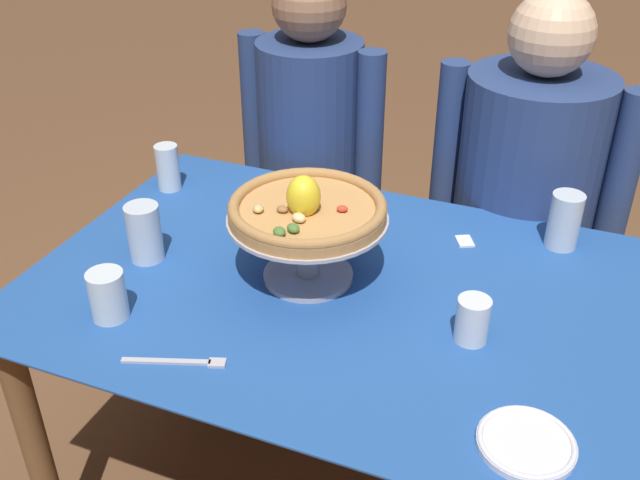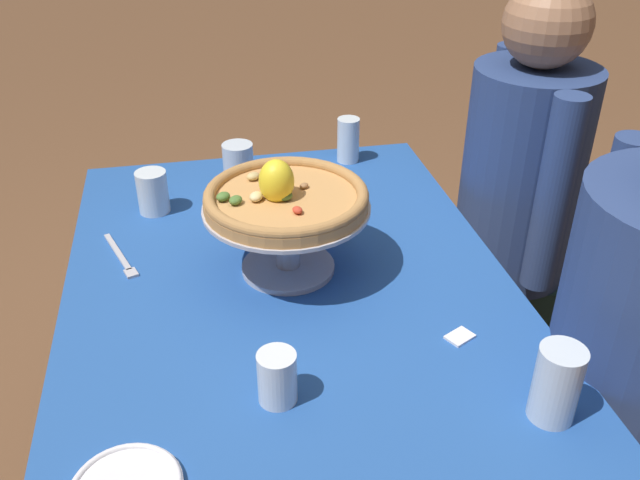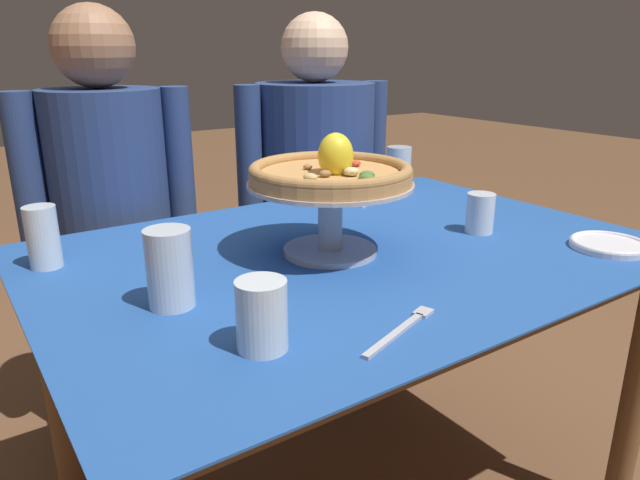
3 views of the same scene
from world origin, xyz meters
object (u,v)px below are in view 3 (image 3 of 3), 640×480
Objects in this scene: water_glass_side_right at (480,216)px; dinner_fork at (403,328)px; water_glass_side_left at (170,273)px; sugar_packet at (357,205)px; pizza at (331,172)px; diner_left at (117,249)px; water_glass_back_left at (44,241)px; diner_right at (315,208)px; water_glass_front_left at (262,320)px; side_plate at (609,244)px; pizza_stand at (330,209)px; water_glass_back_right at (398,171)px.

water_glass_side_right reaches higher than dinner_fork.
water_glass_side_left is 2.68× the size of sugar_packet.
diner_left is at bearing 112.27° from pizza.
water_glass_back_left is at bearing 153.55° from pizza.
water_glass_back_left is 0.51m from diner_left.
pizza is 2.47× the size of water_glass_side_left.
water_glass_side_left is 0.11× the size of diner_right.
water_glass_front_left is 0.08× the size of diner_left.
side_plate is 0.63m from sugar_packet.
water_glass_front_left reaches higher than sugar_packet.
pizza_stand is at bearing -136.22° from sugar_packet.
pizza is 0.39m from water_glass_side_left.
sugar_packet is (0.40, 0.62, -0.00)m from dinner_fork.
water_glass_back_right is at bearing 91.77° from side_plate.
water_glass_side_right is (0.74, -0.01, -0.02)m from water_glass_side_left.
water_glass_back_right is (0.50, 0.35, -0.11)m from pizza.
water_glass_side_left is 0.74m from sugar_packet.
sugar_packet is at bearing 44.00° from pizza.
side_plate is 0.85× the size of dinner_fork.
diner_left is at bearing 157.76° from water_glass_back_right.
diner_left is at bearing 128.97° from side_plate.
pizza_stand is 0.42m from water_glass_front_left.
dinner_fork is (-0.11, -0.35, -0.17)m from pizza.
water_glass_front_left is 0.72m from water_glass_side_right.
pizza_stand is 0.08m from pizza.
water_glass_back_right is 1.02m from water_glass_front_left.
sugar_packet is at bearing 104.06° from water_glass_side_right.
water_glass_side_right is 0.58× the size of side_plate.
water_glass_side_left is at bearing -97.84° from diner_left.
water_glass_side_left is at bearing -170.35° from pizza.
pizza_stand is 0.38m from water_glass_side_left.
dinner_fork is at bearing -56.54° from water_glass_back_left.
sugar_packet is (0.29, 0.28, -0.17)m from pizza.
pizza is at bearing 168.71° from water_glass_side_right.
dinner_fork is (0.40, -0.60, -0.05)m from water_glass_back_left.
water_glass_side_left is 0.96m from water_glass_back_right.
water_glass_side_left is 0.75m from diner_left.
water_glass_back_left is at bearing -174.66° from water_glass_back_right.
sugar_packet is (-0.21, -0.07, -0.06)m from water_glass_back_right.
side_plate is at bearing -81.58° from diner_right.
water_glass_front_left reaches higher than side_plate.
dinner_fork is (0.20, -0.07, -0.04)m from water_glass_front_left.
water_glass_back_left is 0.72m from dinner_fork.
dinner_fork is at bearing -176.79° from side_plate.
water_glass_front_left is at bearing -138.84° from pizza.
diner_left reaches higher than water_glass_side_left.
water_glass_back_right is 0.92m from dinner_fork.
water_glass_back_right is (0.50, 0.34, -0.04)m from pizza_stand.
side_plate is (0.14, -0.24, -0.03)m from water_glass_side_right.
water_glass_side_left is 0.39m from dinner_fork.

